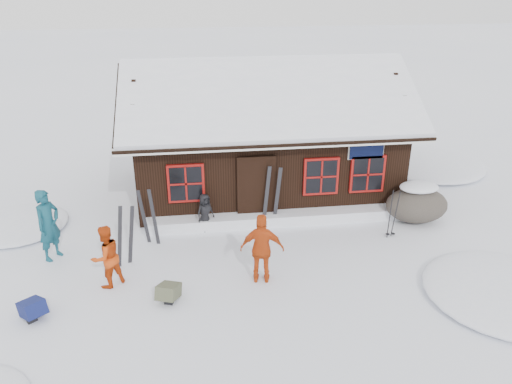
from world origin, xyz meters
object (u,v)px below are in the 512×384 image
ski_poles (393,215)px  skier_teal (49,225)px  boulder (417,204)px  ski_pair_left (125,237)px  backpack_blue (33,311)px  skier_orange_right (262,249)px  skier_orange_left (106,257)px  backpack_olive (169,294)px  skier_crouched (205,212)px

ski_poles → skier_teal: bearing=179.5°
boulder → ski_pair_left: 8.34m
boulder → ski_poles: bearing=-141.9°
boulder → ski_pair_left: bearing=-170.7°
ski_poles → backpack_blue: ski_poles is taller
skier_orange_right → backpack_blue: bearing=18.6°
backpack_blue → boulder: bearing=-19.7°
skier_orange_left → backpack_olive: bearing=110.1°
boulder → ski_poles: (-1.10, -0.86, 0.14)m
skier_orange_left → ski_pair_left: (0.35, 0.90, 0.01)m
skier_orange_right → boulder: skier_orange_right is taller
skier_teal → ski_pair_left: skier_teal is taller
skier_orange_left → skier_crouched: skier_orange_left is taller
skier_teal → backpack_olive: skier_teal is taller
skier_orange_right → boulder: size_ratio=0.96×
ski_pair_left → backpack_olive: (1.06, -1.69, -0.63)m
ski_pair_left → ski_poles: size_ratio=1.15×
skier_orange_right → backpack_olive: 2.36m
skier_orange_left → backpack_blue: bearing=-5.3°
skier_teal → skier_crouched: (3.96, 1.01, -0.39)m
skier_teal → ski_poles: bearing=-58.0°
boulder → ski_pair_left: (-8.23, -1.35, 0.24)m
skier_crouched → skier_orange_right: bearing=-99.9°
boulder → backpack_olive: size_ratio=3.20×
skier_crouched → skier_orange_left: bearing=-167.6°
boulder → ski_poles: ski_poles is taller
skier_orange_right → backpack_olive: size_ratio=3.07×
skier_teal → skier_orange_right: (5.19, -1.78, -0.07)m
skier_orange_right → backpack_blue: skier_orange_right is taller
skier_orange_right → skier_crouched: size_ratio=1.58×
skier_teal → skier_orange_right: skier_teal is taller
skier_orange_left → ski_pair_left: bearing=-151.8°
skier_teal → backpack_blue: skier_teal is taller
skier_crouched → ski_pair_left: 2.57m
backpack_blue → ski_pair_left: bearing=9.1°
skier_orange_right → skier_orange_left: bearing=5.6°
ski_poles → ski_pair_left: bearing=-176.1°
skier_orange_left → skier_orange_right: size_ratio=0.88×
ski_poles → boulder: bearing=38.1°
ski_poles → backpack_olive: bearing=-160.3°
skier_teal → boulder: skier_teal is taller
skier_crouched → ski_poles: size_ratio=0.77×
skier_crouched → boulder: skier_crouched is taller
ski_poles → backpack_blue: 9.27m
skier_teal → backpack_olive: size_ratio=3.33×
skier_orange_right → boulder: bearing=-142.4°
ski_poles → backpack_blue: (-8.93, -2.41, -0.52)m
skier_teal → ski_poles: (9.07, -0.09, -0.27)m
skier_orange_left → ski_pair_left: size_ratio=0.93×
boulder → skier_crouched: bearing=177.8°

